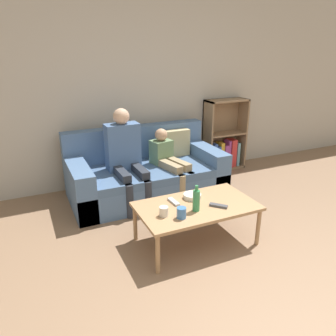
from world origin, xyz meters
The scene contains 13 objects.
ground_plane centered at (0.00, 0.00, 0.00)m, with size 22.00×22.00×0.00m, color #84664C.
wall_back centered at (0.00, 3.00, 1.30)m, with size 12.00×0.06×2.60m.
couch centered at (-0.07, 2.41, 0.27)m, with size 1.91×0.96×0.83m.
bookshelf centered at (1.38, 2.84, 0.40)m, with size 0.65×0.28×1.08m.
coffee_table centered at (-0.03, 1.15, 0.37)m, with size 1.13×0.65×0.41m.
person_adult centered at (-0.36, 2.32, 0.65)m, with size 0.41×0.66×1.15m.
person_child centered at (0.18, 2.26, 0.48)m, with size 0.38×0.69×0.85m.
cup_near centered at (-0.28, 0.99, 0.46)m, with size 0.08×0.08×0.10m.
cup_far centered at (-0.40, 1.09, 0.45)m, with size 0.08×0.08×0.09m.
tv_remote_0 centered at (-0.21, 1.28, 0.42)m, with size 0.06×0.17×0.02m.
tv_remote_1 centered at (0.13, 1.03, 0.42)m, with size 0.15×0.16×0.02m.
snack_bowl centered at (0.00, 1.30, 0.43)m, with size 0.18×0.18×0.05m.
bottle centered at (-0.10, 1.05, 0.51)m, with size 0.07×0.07×0.25m.
Camera 1 is at (-1.44, -1.27, 1.82)m, focal length 35.00 mm.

